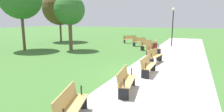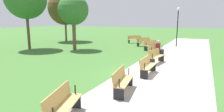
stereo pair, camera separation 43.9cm
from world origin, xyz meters
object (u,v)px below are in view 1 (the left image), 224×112
at_px(bench_1, 140,41).
at_px(person_seated, 156,47).
at_px(bench_5, 148,65).
at_px(bench_2, 148,45).
at_px(bench_7, 71,105).
at_px(tree_1, 60,8).
at_px(bench_0, 130,39).
at_px(bench_6, 126,80).
at_px(lamp_post, 173,20).
at_px(tree_2, 69,10).
at_px(bench_4, 154,56).
at_px(bench_3, 153,49).

distance_m(bench_1, person_seated, 5.46).
bearing_deg(bench_5, bench_2, -166.90).
height_order(bench_7, tree_1, tree_1).
relative_size(bench_0, person_seated, 1.29).
bearing_deg(person_seated, bench_5, 23.90).
height_order(bench_1, bench_6, same).
xyz_separation_m(bench_6, tree_1, (-13.23, -13.38, 3.70)).
bearing_deg(bench_7, bench_5, 153.68).
distance_m(bench_0, bench_7, 18.56).
distance_m(bench_2, bench_6, 10.96).
height_order(bench_0, bench_5, same).
relative_size(bench_1, person_seated, 1.38).
height_order(bench_2, tree_1, tree_1).
distance_m(bench_1, lamp_post, 4.06).
relative_size(bench_2, person_seated, 1.44).
relative_size(bench_0, bench_7, 0.88).
xyz_separation_m(bench_6, lamp_post, (-14.25, 0.11, 2.30)).
bearing_deg(bench_2, person_seated, 54.10).
bearing_deg(lamp_post, person_seated, -5.17).
bearing_deg(bench_6, tree_2, -143.10).
bearing_deg(person_seated, bench_4, 25.73).
bearing_deg(bench_0, bench_4, 70.20).
bearing_deg(bench_2, tree_2, -39.57).
relative_size(bench_0, bench_3, 0.88).
height_order(bench_3, lamp_post, lamp_post).
bearing_deg(bench_6, bench_2, 179.94).
bearing_deg(bench_5, bench_4, -175.63).
relative_size(bench_4, lamp_post, 0.44).
height_order(bench_3, tree_2, tree_2).
bearing_deg(lamp_post, tree_2, -52.59).
relative_size(bench_6, tree_1, 0.28).
height_order(bench_0, bench_4, same).
bearing_deg(person_seated, bench_2, -134.70).
xyz_separation_m(bench_1, person_seated, (4.76, 2.66, 0.17)).
relative_size(bench_2, bench_5, 1.02).
xyz_separation_m(bench_1, tree_2, (5.28, -5.06, 3.14)).
bearing_deg(bench_5, person_seated, -173.70).
distance_m(bench_2, bench_5, 8.28).
distance_m(bench_1, bench_6, 13.58).
bearing_deg(bench_0, bench_5, 65.82).
bearing_deg(bench_5, bench_1, -162.53).
bearing_deg(bench_7, bench_0, 175.51).
bearing_deg(bench_4, person_seated, -163.07).
bearing_deg(bench_3, tree_1, -93.74).
bearing_deg(bench_1, bench_2, 65.78).
bearing_deg(bench_0, bench_7, 57.08).
bearing_deg(bench_1, bench_6, 48.28).
relative_size(bench_2, bench_6, 0.99).
distance_m(bench_4, tree_2, 9.05).
relative_size(bench_3, bench_7, 1.00).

